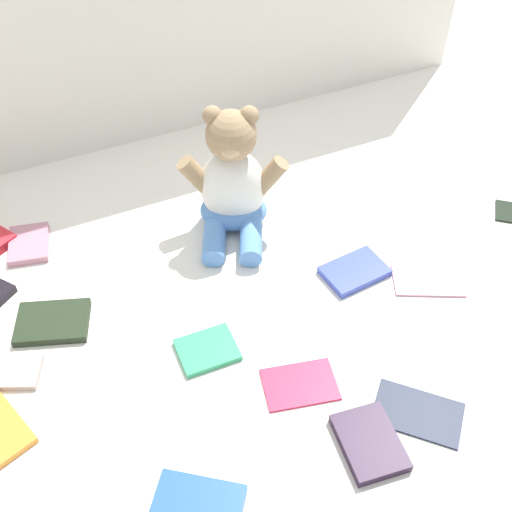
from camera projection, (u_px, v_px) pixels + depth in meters
ground_plane at (226, 262)px, 1.26m from camera, size 3.20×3.20×0.00m
teddy_bear at (233, 185)px, 1.27m from camera, size 0.22×0.23×0.27m
book_case_0 at (53, 322)px, 1.14m from camera, size 0.15×0.13×0.02m
book_case_1 at (354, 271)px, 1.23m from camera, size 0.13×0.09×0.01m
book_case_3 at (428, 279)px, 1.22m from camera, size 0.16×0.13×0.01m
book_case_4 at (10, 373)px, 1.07m from camera, size 0.12×0.10×0.01m
book_case_5 at (197, 508)px, 0.90m from camera, size 0.16×0.15×0.02m
book_case_6 at (418, 412)px, 1.01m from camera, size 0.16×0.16×0.01m
book_case_8 at (29, 244)px, 1.29m from camera, size 0.10×0.12×0.02m
book_case_9 at (301, 383)px, 1.05m from camera, size 0.14×0.11×0.01m
book_case_11 at (207, 350)px, 1.10m from camera, size 0.10×0.08×0.01m
book_case_12 at (369, 443)px, 0.97m from camera, size 0.10×0.13×0.02m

